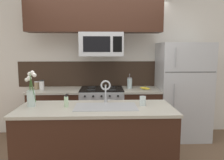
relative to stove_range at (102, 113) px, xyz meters
The scene contains 18 objects.
rear_partition 0.97m from the stove_range, 51.72° to the left, with size 5.20×0.10×2.60m, color silver.
splash_band 0.76m from the stove_range, 90.00° to the left, with size 3.17×0.01×0.48m, color #332319.
back_counter_left 0.82m from the stove_range, behind, with size 0.91×0.65×0.91m.
back_counter_right 0.70m from the stove_range, ahead, with size 0.68×0.65×0.91m.
stove_range is the anchor object (origin of this frame).
microwave 1.24m from the stove_range, 89.84° to the right, with size 0.74×0.40×0.40m.
upper_cabinet_band 1.74m from the stove_range, 156.70° to the right, with size 2.29×0.34×0.60m, color #381E14.
refrigerator 1.52m from the stove_range, ahead, with size 0.88×0.74×1.73m.
storage_jar_tall 1.27m from the stove_range, behind, with size 0.09×0.09×0.14m.
storage_jar_medium 1.18m from the stove_range, behind, with size 0.09×0.09×0.18m.
banana_bunch 0.91m from the stove_range, ahead, with size 0.19×0.13×0.08m.
french_press 0.75m from the stove_range, ahead, with size 0.09×0.09×0.27m.
island_counter 1.25m from the stove_range, 92.66° to the right, with size 1.90×0.76×0.91m.
kitchen_sink 1.31m from the stove_range, 87.11° to the right, with size 0.76×0.40×0.16m.
sink_faucet 1.24m from the stove_range, 86.53° to the right, with size 0.14×0.14×0.31m.
dish_soap_bottle 1.40m from the stove_range, 108.92° to the right, with size 0.06×0.05×0.16m.
drinking_glass 1.40m from the stove_range, 66.08° to the right, with size 0.08×0.08×0.12m.
flower_vase 1.58m from the stove_range, 126.02° to the right, with size 0.17×0.18×0.44m.
Camera 1 is at (0.04, -2.96, 1.60)m, focal length 35.00 mm.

